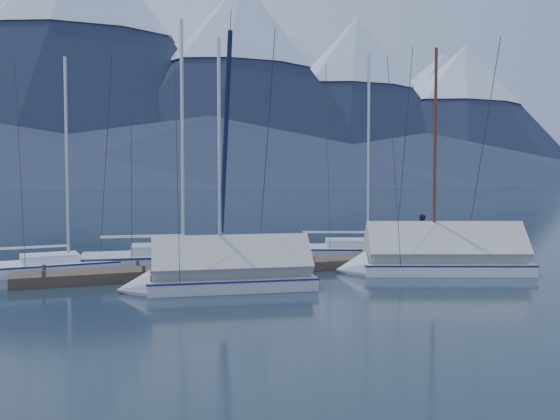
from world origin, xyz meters
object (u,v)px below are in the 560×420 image
at_px(sailboat_open_right, 379,253).
at_px(person, 423,233).
at_px(sailboat_covered_far, 216,276).
at_px(sailboat_open_mid, 198,260).
at_px(sailboat_covered_near, 429,260).
at_px(sailboat_open_left, 82,267).

height_order(sailboat_open_right, person, sailboat_open_right).
bearing_deg(sailboat_covered_far, sailboat_open_mid, 82.79).
bearing_deg(person, sailboat_covered_far, 100.62).
xyz_separation_m(sailboat_covered_near, sailboat_covered_far, (-7.90, -0.38, -0.03)).
relative_size(sailboat_covered_near, person, 5.62).
xyz_separation_m(sailboat_open_mid, sailboat_open_right, (7.80, -0.44, -0.02)).
relative_size(sailboat_open_right, person, 6.02).
xyz_separation_m(sailboat_open_mid, person, (8.88, -2.04, 0.94)).
distance_m(sailboat_open_left, sailboat_open_mid, 4.25).
relative_size(sailboat_open_mid, sailboat_covered_near, 1.17).
relative_size(sailboat_open_left, sailboat_open_mid, 0.82).
xyz_separation_m(sailboat_open_left, person, (13.13, -2.13, 0.97)).
bearing_deg(sailboat_open_right, sailboat_open_mid, 176.75).
height_order(sailboat_covered_near, sailboat_covered_far, sailboat_covered_near).
xyz_separation_m(sailboat_covered_far, person, (9.54, 3.17, 0.72)).
xyz_separation_m(sailboat_open_left, sailboat_open_mid, (4.25, -0.09, 0.03)).
height_order(sailboat_open_mid, sailboat_covered_far, sailboat_open_mid).
relative_size(sailboat_open_left, sailboat_open_right, 0.89).
bearing_deg(sailboat_open_mid, sailboat_open_right, -3.25).
bearing_deg(sailboat_covered_far, sailboat_covered_near, 2.74).
relative_size(sailboat_open_mid, sailboat_covered_far, 1.25).
distance_m(sailboat_open_left, person, 13.33).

